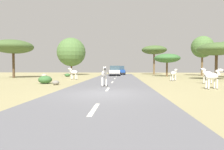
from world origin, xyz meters
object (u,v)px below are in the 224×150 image
object	(u,v)px
car_0	(115,71)
tree_6	(71,52)
zebra_2	(213,77)
zebra_3	(174,73)
rock_1	(56,83)
tree_3	(13,47)
bush_1	(45,80)
zebra_4	(207,74)
tree_5	(202,47)
bush_0	(67,75)
tree_2	(154,50)
car_1	(120,71)
rock_0	(44,76)
tree_0	(217,49)
tree_4	(167,58)
zebra_1	(73,72)
zebra_0	(104,74)

from	to	relation	value
car_0	tree_6	world-z (taller)	tree_6
tree_6	zebra_2	bearing A→B (deg)	-55.67
zebra_3	rock_1	bearing A→B (deg)	-107.93
tree_3	bush_1	bearing A→B (deg)	-47.90
zebra_4	tree_5	bearing A→B (deg)	-49.69
rock_1	zebra_3	bearing A→B (deg)	27.00
bush_0	tree_6	bearing A→B (deg)	99.84
tree_5	bush_1	bearing A→B (deg)	-140.33
car_0	tree_2	world-z (taller)	tree_2
zebra_2	car_1	size ratio (longest dim) A/B	0.34
bush_0	rock_0	world-z (taller)	rock_0
tree_3	tree_5	distance (m)	30.58
bush_1	tree_6	bearing A→B (deg)	98.41
car_1	tree_0	world-z (taller)	tree_0
zebra_2	tree_4	world-z (taller)	tree_4
bush_1	tree_5	bearing A→B (deg)	39.67
car_1	rock_1	xyz separation A→B (m)	(-5.11, -23.27, -0.65)
zebra_1	zebra_2	size ratio (longest dim) A/B	0.99
zebra_2	tree_0	size ratio (longest dim) A/B	0.34
car_1	tree_6	xyz separation A→B (m)	(-9.50, -1.97, 3.65)
tree_0	tree_6	size ratio (longest dim) A/B	0.61
tree_4	tree_3	bearing A→B (deg)	-165.85
zebra_0	zebra_1	xyz separation A→B (m)	(-4.66, 9.11, -0.08)
tree_0	tree_4	xyz separation A→B (m)	(-3.86, 8.51, -0.67)
zebra_4	tree_4	bearing A→B (deg)	-27.55
rock_0	rock_1	world-z (taller)	rock_0
zebra_4	tree_0	bearing A→B (deg)	-60.56
tree_2	tree_4	size ratio (longest dim) A/B	1.41
zebra_4	car_0	world-z (taller)	car_0
zebra_1	tree_5	bearing A→B (deg)	-37.47
tree_6	car_0	bearing A→B (deg)	-22.15
zebra_0	zebra_3	distance (m)	10.22
zebra_2	tree_0	world-z (taller)	tree_0
zebra_2	bush_0	distance (m)	22.53
zebra_0	tree_0	distance (m)	15.92
zebra_2	tree_3	xyz separation A→B (m)	(-21.57, 12.90, 3.53)
car_1	rock_1	world-z (taller)	car_1
bush_0	tree_0	bearing A→B (deg)	-18.45
tree_0	tree_5	bearing A→B (deg)	75.63
zebra_3	bush_1	bearing A→B (deg)	-115.48
zebra_2	zebra_3	world-z (taller)	zebra_2
zebra_2	tree_2	bearing A→B (deg)	164.10
zebra_0	zebra_1	size ratio (longest dim) A/B	1.09
rock_1	zebra_0	bearing A→B (deg)	-21.11
car_0	tree_4	world-z (taller)	tree_4
tree_3	rock_0	size ratio (longest dim) A/B	7.28
rock_0	rock_1	size ratio (longest dim) A/B	1.28
tree_0	tree_6	distance (m)	25.21
zebra_4	bush_1	size ratio (longest dim) A/B	1.20
rock_0	tree_4	bearing A→B (deg)	14.96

